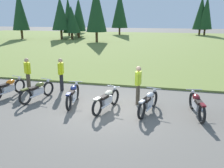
# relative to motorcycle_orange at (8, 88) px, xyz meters

# --- Properties ---
(ground_plane) EXTENTS (140.00, 140.00, 0.00)m
(ground_plane) POSITION_rel_motorcycle_orange_xyz_m (5.00, -0.41, -0.44)
(ground_plane) COLOR #605B54
(grass_moorland) EXTENTS (80.00, 44.00, 0.10)m
(grass_moorland) POSITION_rel_motorcycle_orange_xyz_m (5.00, 24.90, -0.39)
(grass_moorland) COLOR olive
(grass_moorland) RESTS_ON ground
(forest_treeline) EXTENTS (40.54, 21.08, 8.62)m
(forest_treeline) POSITION_rel_motorcycle_orange_xyz_m (0.43, 33.38, 3.90)
(forest_treeline) COLOR #47331E
(forest_treeline) RESTS_ON ground
(motorcycle_orange) EXTENTS (0.70, 2.07, 0.88)m
(motorcycle_orange) POSITION_rel_motorcycle_orange_xyz_m (0.00, 0.00, 0.00)
(motorcycle_orange) COLOR black
(motorcycle_orange) RESTS_ON ground
(motorcycle_olive) EXTENTS (0.79, 2.05, 0.88)m
(motorcycle_olive) POSITION_rel_motorcycle_orange_xyz_m (1.58, -0.09, 0.00)
(motorcycle_olive) COLOR black
(motorcycle_olive) RESTS_ON ground
(motorcycle_navy) EXTENTS (0.66, 2.09, 0.88)m
(motorcycle_navy) POSITION_rel_motorcycle_orange_xyz_m (3.37, -0.25, 0.00)
(motorcycle_navy) COLOR black
(motorcycle_navy) RESTS_ON ground
(motorcycle_cream) EXTENTS (0.79, 2.05, 0.88)m
(motorcycle_cream) POSITION_rel_motorcycle_orange_xyz_m (4.95, -0.56, 0.00)
(motorcycle_cream) COLOR black
(motorcycle_cream) RESTS_ON ground
(motorcycle_silver) EXTENTS (0.78, 2.06, 0.88)m
(motorcycle_silver) POSITION_rel_motorcycle_orange_xyz_m (6.62, -0.45, 0.00)
(motorcycle_silver) COLOR black
(motorcycle_silver) RESTS_ON ground
(motorcycle_maroon) EXTENTS (0.68, 2.09, 0.88)m
(motorcycle_maroon) POSITION_rel_motorcycle_orange_xyz_m (8.45, -0.28, 0.00)
(motorcycle_maroon) COLOR black
(motorcycle_maroon) RESTS_ON ground
(rider_checking_bike) EXTENTS (0.24, 0.55, 1.67)m
(rider_checking_bike) POSITION_rel_motorcycle_orange_xyz_m (6.08, 0.46, 0.51)
(rider_checking_bike) COLOR #4C4233
(rider_checking_bike) RESTS_ON ground
(rider_in_hivis_vest) EXTENTS (0.45, 0.40, 1.67)m
(rider_in_hivis_vest) POSITION_rel_motorcycle_orange_xyz_m (0.33, 1.19, 0.51)
(rider_in_hivis_vest) COLOR #4C4233
(rider_in_hivis_vest) RESTS_ON ground
(rider_near_row_end) EXTENTS (0.29, 0.54, 1.67)m
(rider_near_row_end) POSITION_rel_motorcycle_orange_xyz_m (2.04, 1.49, 0.51)
(rider_near_row_end) COLOR black
(rider_near_row_end) RESTS_ON ground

